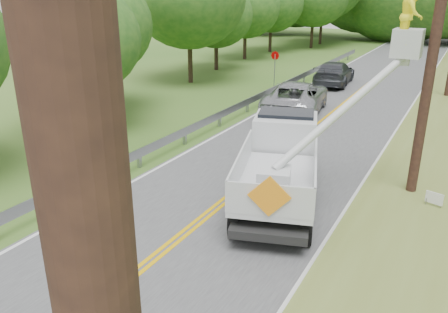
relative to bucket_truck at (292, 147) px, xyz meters
The scene contains 7 objects.
road 6.50m from the bucket_truck, 103.17° to the left, with size 7.20×96.00×0.03m.
guardrail 8.98m from the bucket_truck, 127.67° to the left, with size 0.18×48.00×0.77m.
bucket_truck is the anchor object (origin of this frame).
suv_silver 9.77m from the bucket_truck, 109.31° to the left, with size 2.79×6.05×1.68m, color #A7A8AE.
suv_darkgrey 17.95m from the bucket_truck, 101.44° to the left, with size 2.16×5.30×1.54m, color #3B3E44.
stop_sign_permanent 14.99m from the bucket_truck, 114.85° to the left, with size 0.54×0.06×2.52m.
yard_sign 4.39m from the bucket_truck, ahead, with size 0.49×0.17×0.72m.
Camera 1 is at (6.01, -4.91, 6.20)m, focal length 35.90 mm.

